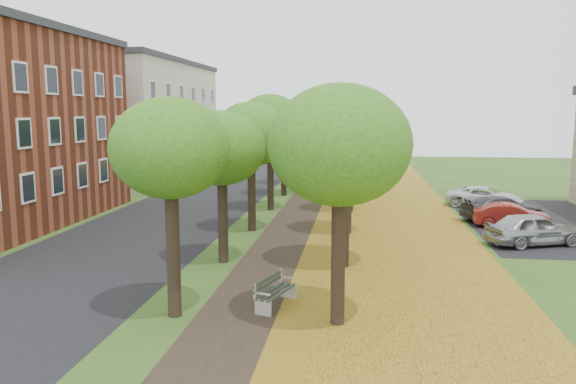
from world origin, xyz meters
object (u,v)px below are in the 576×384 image
(car_grey, at_px, (502,208))
(car_white, at_px, (485,197))
(bench, at_px, (275,292))
(car_red, at_px, (512,216))
(car_silver, at_px, (534,229))

(car_grey, height_order, car_white, car_grey)
(car_white, bearing_deg, bench, 169.73)
(car_red, relative_size, car_white, 0.83)
(car_silver, xyz_separation_m, car_red, (0.00, 3.76, -0.11))
(car_silver, bearing_deg, bench, 112.29)
(car_silver, distance_m, car_grey, 5.72)
(car_silver, bearing_deg, car_grey, -19.87)
(bench, relative_size, car_silver, 0.46)
(car_grey, bearing_deg, car_white, -18.34)
(car_white, bearing_deg, car_grey, -162.31)
(car_silver, height_order, car_grey, car_silver)
(bench, height_order, car_silver, car_silver)
(bench, bearing_deg, car_grey, -16.07)
(car_white, bearing_deg, car_silver, -162.31)
(car_red, xyz_separation_m, car_grey, (0.00, 1.97, 0.05))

